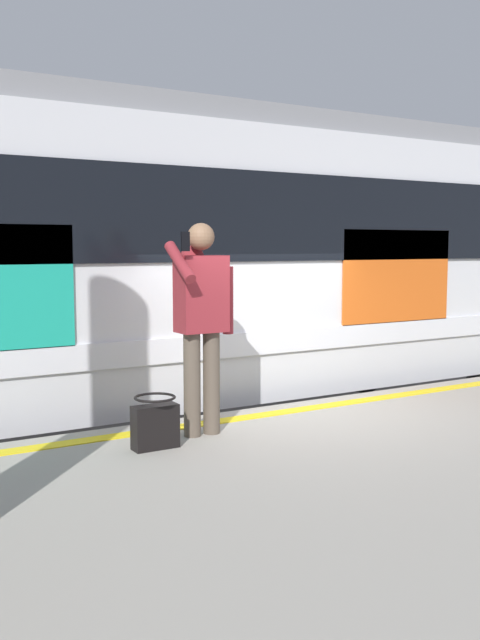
{
  "coord_description": "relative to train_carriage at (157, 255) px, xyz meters",
  "views": [
    {
      "loc": [
        3.78,
        5.7,
        2.58
      ],
      "look_at": [
        0.55,
        0.3,
        1.92
      ],
      "focal_mm": 39.78,
      "sensor_mm": 36.0,
      "label": 1
    }
  ],
  "objects": [
    {
      "name": "safety_line",
      "position": [
        -0.36,
        2.2,
        -1.45
      ],
      "size": [
        17.33,
        0.16,
        0.01
      ],
      "primitive_type": "cube",
      "color": "yellow",
      "rests_on": "platform"
    },
    {
      "name": "platform",
      "position": [
        -0.36,
        4.34,
        -1.97
      ],
      "size": [
        17.69,
        4.89,
        1.02
      ],
      "primitive_type": "cube",
      "color": "#9E998E",
      "rests_on": "ground"
    },
    {
      "name": "ground_plane",
      "position": [
        -0.36,
        1.9,
        -2.48
      ],
      "size": [
        26.53,
        26.53,
        0.0
      ],
      "primitive_type": "plane",
      "color": "#4C4742"
    },
    {
      "name": "handbag",
      "position": [
        1.24,
        2.68,
        -1.26
      ],
      "size": [
        0.36,
        0.32,
        0.41
      ],
      "color": "black",
      "rests_on": "platform"
    },
    {
      "name": "track_rail_near",
      "position": [
        -0.36,
        0.71,
        -2.4
      ],
      "size": [
        22.99,
        0.08,
        0.16
      ],
      "primitive_type": "cube",
      "color": "slate",
      "rests_on": "ground"
    },
    {
      "name": "passenger",
      "position": [
        0.74,
        2.49,
        -0.43
      ],
      "size": [
        0.57,
        0.55,
        1.74
      ],
      "color": "brown",
      "rests_on": "platform"
    },
    {
      "name": "train_carriage",
      "position": [
        0.0,
        0.0,
        0.0
      ],
      "size": [
        13.15,
        3.11,
        3.88
      ],
      "color": "silver",
      "rests_on": "ground"
    },
    {
      "name": "track_rail_far",
      "position": [
        -0.36,
        -0.72,
        -2.4
      ],
      "size": [
        22.99,
        0.08,
        0.16
      ],
      "primitive_type": "cube",
      "color": "slate",
      "rests_on": "ground"
    }
  ]
}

